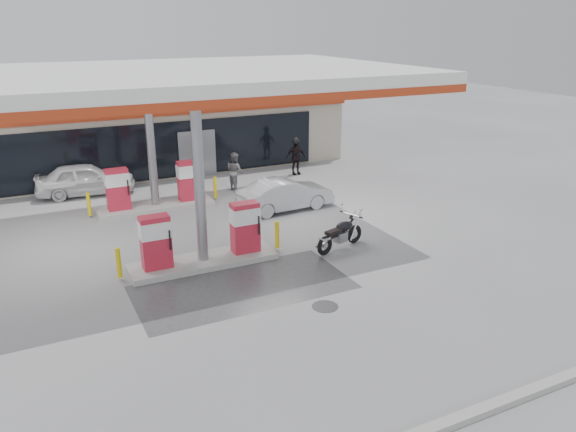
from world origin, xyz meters
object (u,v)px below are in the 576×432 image
object	(u,v)px
attendant	(235,171)
biker_walking	(296,157)
hatchback_silver	(285,194)
parked_motorcycle	(341,235)
pump_island_far	(155,191)
parked_car_right	(291,146)
pump_island_near	(202,243)
sedan_white	(85,179)

from	to	relation	value
attendant	biker_walking	xyz separation A→B (m)	(3.58, 1.20, -0.00)
hatchback_silver	parked_motorcycle	bearing A→B (deg)	174.87
attendant	biker_walking	world-z (taller)	attendant
hatchback_silver	pump_island_far	bearing A→B (deg)	58.86
parked_motorcycle	hatchback_silver	size ratio (longest dim) A/B	0.54
attendant	parked_car_right	size ratio (longest dim) A/B	0.46
attendant	hatchback_silver	bearing A→B (deg)	-177.13
parked_motorcycle	parked_car_right	size ratio (longest dim) A/B	0.55
hatchback_silver	biker_walking	bearing A→B (deg)	-34.66
parked_motorcycle	biker_walking	distance (m)	9.45
parked_motorcycle	pump_island_far	bearing A→B (deg)	105.64
parked_car_right	pump_island_near	bearing A→B (deg)	118.28
sedan_white	hatchback_silver	size ratio (longest dim) A/B	1.07
parked_motorcycle	parked_car_right	distance (m)	13.59
biker_walking	hatchback_silver	bearing A→B (deg)	-117.91
pump_island_far	hatchback_silver	bearing A→B (deg)	-27.76
sedan_white	parked_car_right	distance (m)	11.57
pump_island_far	biker_walking	bearing A→B (deg)	16.66
hatchback_silver	parked_car_right	bearing A→B (deg)	-31.40
pump_island_near	attendant	bearing A→B (deg)	61.69
biker_walking	parked_car_right	bearing A→B (deg)	69.55
sedan_white	hatchback_silver	distance (m)	8.77
pump_island_near	biker_walking	bearing A→B (deg)	48.11
pump_island_far	sedan_white	bearing A→B (deg)	124.40
pump_island_far	attendant	bearing A→B (deg)	14.85
attendant	hatchback_silver	world-z (taller)	attendant
parked_motorcycle	attendant	distance (m)	7.82
pump_island_far	parked_car_right	size ratio (longest dim) A/B	1.39
hatchback_silver	parked_car_right	xyz separation A→B (m)	(4.47, 8.40, -0.11)
pump_island_near	parked_motorcycle	distance (m)	4.50
sedan_white	hatchback_silver	bearing A→B (deg)	-124.48
sedan_white	attendant	xyz separation A→B (m)	(5.96, -2.20, 0.16)
sedan_white	hatchback_silver	xyz separation A→B (m)	(6.75, -5.60, -0.07)
pump_island_near	hatchback_silver	bearing A→B (deg)	38.30
pump_island_near	parked_car_right	bearing A→B (deg)	53.04
biker_walking	pump_island_near	bearing A→B (deg)	-128.52
hatchback_silver	parked_car_right	distance (m)	9.52
pump_island_near	hatchback_silver	size ratio (longest dim) A/B	1.36
pump_island_far	parked_motorcycle	world-z (taller)	pump_island_far
pump_island_far	biker_walking	xyz separation A→B (m)	(7.35, 2.20, 0.14)
sedan_white	attendant	bearing A→B (deg)	-105.05
pump_island_near	parked_car_right	distance (m)	15.02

